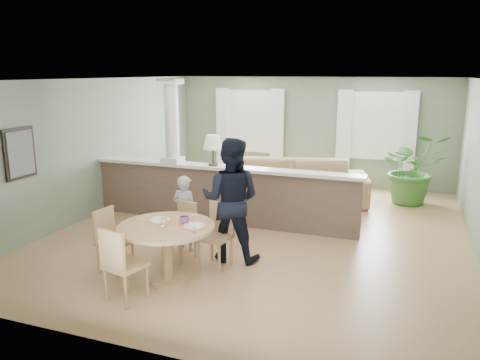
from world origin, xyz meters
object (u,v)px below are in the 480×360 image
at_px(dining_table, 167,237).
at_px(chair_far_man, 218,232).
at_px(chair_near, 121,262).
at_px(houseplant, 412,169).
at_px(chair_side, 111,237).
at_px(chair_far_boy, 183,228).
at_px(child_person, 185,213).
at_px(man_person, 231,200).
at_px(sofa, 294,182).

xyz_separation_m(dining_table, chair_far_man, (0.44, 0.73, -0.11)).
bearing_deg(chair_near, chair_far_man, -99.86).
xyz_separation_m(houseplant, chair_side, (-4.02, -5.29, -0.27)).
bearing_deg(dining_table, chair_far_boy, 102.40).
xyz_separation_m(chair_far_boy, chair_side, (-0.75, -0.80, 0.02)).
height_order(chair_far_man, chair_side, chair_far_man).
height_order(child_person, man_person, man_person).
distance_m(sofa, chair_far_man, 3.79).
bearing_deg(chair_side, child_person, -21.15).
bearing_deg(chair_side, houseplant, -29.60).
bearing_deg(child_person, houseplant, -121.43).
height_order(sofa, dining_table, sofa).
bearing_deg(chair_near, sofa, -85.49).
bearing_deg(child_person, chair_side, 69.04).
xyz_separation_m(chair_side, child_person, (0.62, 1.13, 0.11)).
xyz_separation_m(houseplant, chair_far_boy, (-3.27, -4.49, -0.29)).
bearing_deg(chair_side, chair_far_man, -54.42).
distance_m(chair_far_boy, man_person, 0.87).
bearing_deg(man_person, sofa, -98.32).
distance_m(chair_side, man_person, 1.83).
height_order(chair_far_boy, man_person, man_person).
xyz_separation_m(sofa, houseplant, (2.43, 0.79, 0.32)).
bearing_deg(sofa, houseplant, 4.40).
bearing_deg(chair_far_boy, chair_side, -117.57).
height_order(dining_table, chair_far_boy, dining_table).
xyz_separation_m(houseplant, chair_far_man, (-2.66, -4.57, -0.25)).
distance_m(sofa, child_person, 3.51).
distance_m(dining_table, man_person, 1.19).
height_order(chair_side, child_person, child_person).
height_order(sofa, houseplant, houseplant).
height_order(sofa, man_person, man_person).
distance_m(sofa, chair_near, 5.35).
relative_size(houseplant, chair_side, 1.68).
bearing_deg(child_person, dining_table, 112.74).
bearing_deg(chair_near, houseplant, -104.59).
xyz_separation_m(dining_table, chair_near, (-0.23, -0.77, -0.09)).
bearing_deg(man_person, chair_far_man, 65.36).
bearing_deg(chair_near, chair_side, -34.08).
bearing_deg(houseplant, dining_table, -120.31).
bearing_deg(child_person, man_person, 179.60).
distance_m(houseplant, chair_side, 6.65).
bearing_deg(dining_table, man_person, 62.24).
height_order(dining_table, man_person, man_person).
bearing_deg(sofa, chair_far_boy, -116.47).
bearing_deg(chair_far_man, chair_near, -105.14).
xyz_separation_m(chair_near, man_person, (0.76, 1.79, 0.40)).
relative_size(dining_table, chair_far_man, 1.39).
relative_size(dining_table, chair_side, 1.43).
relative_size(chair_far_boy, chair_far_man, 0.93).
xyz_separation_m(dining_table, man_person, (0.53, 1.01, 0.31)).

